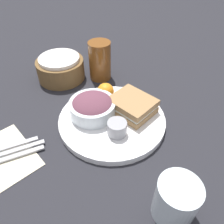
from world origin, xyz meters
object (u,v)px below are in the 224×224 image
Objects in this scene: plate at (112,120)px; bread_basket at (61,68)px; sandwich at (132,105)px; dressing_cup at (117,128)px; fork at (7,159)px; drink_glass at (100,61)px; water_glass at (176,200)px; spoon at (6,148)px; salad_bowl at (92,107)px; knife at (6,153)px.

plate is 0.29m from bread_basket.
bread_basket reaches higher than sandwich.
dressing_cup is 0.28× the size of fork.
plate is 2.42× the size of sandwich.
sandwich is 0.23m from drink_glass.
plate is 2.24× the size of drink_glass.
dressing_cup is at bearing -120.06° from plate.
plate is 0.28m from fork.
water_glass is at bearing -103.73° from dressing_cup.
sandwich is at bearing 20.67° from dressing_cup.
water_glass is (-0.08, -0.27, 0.04)m from plate.
spoon is at bearing -90.00° from fork.
plate is 1.82× the size of bread_basket.
bread_basket is (0.05, 0.25, -0.01)m from salad_bowl.
knife is at bearing 149.28° from dressing_cup.
drink_glass is at bearing 58.01° from plate.
fork is at bearing 174.24° from salad_bowl.
sandwich is 0.35m from spoon.
knife is at bearing -164.15° from drink_glass.
bread_basket is 0.57m from water_glass.
fork is at bearing 90.00° from spoon.
salad_bowl is (-0.03, 0.05, 0.04)m from plate.
sandwich is 0.93× the size of drink_glass.
spoon is (-0.28, -0.19, -0.03)m from bread_basket.
water_glass is (0.19, -0.36, 0.04)m from knife.
drink_glass reaches higher than spoon.
drink_glass is 0.72× the size of knife.
water_glass reaches higher than bread_basket.
drink_glass is at bearing -148.02° from spoon.
sandwich is 0.29m from water_glass.
knife is at bearing 161.75° from plate.
dressing_cup is at bearing 163.97° from spoon.
sandwich is 0.11m from salad_bowl.
salad_bowl is at bearing -167.51° from fork.
drink_glass is at bearing 73.30° from sandwich.
plate is 0.07m from sandwich.
sandwich is at bearing -176.93° from fork.
plate is 0.28m from water_glass.
knife is (-0.29, -0.20, -0.03)m from bread_basket.
knife is 0.41m from water_glass.
bread_basket reaches higher than fork.
dressing_cup is 0.28m from spoon.
knife is at bearing 117.59° from water_glass.
sandwich is at bearing -179.90° from knife.
water_glass is at bearing -107.25° from plate.
spoon is (-0.39, -0.10, -0.06)m from drink_glass.
water_glass is (-0.21, -0.47, -0.02)m from drink_glass.
sandwich is 0.10m from dressing_cup.
water_glass reaches higher than fork.
sandwich is 0.35m from fork.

